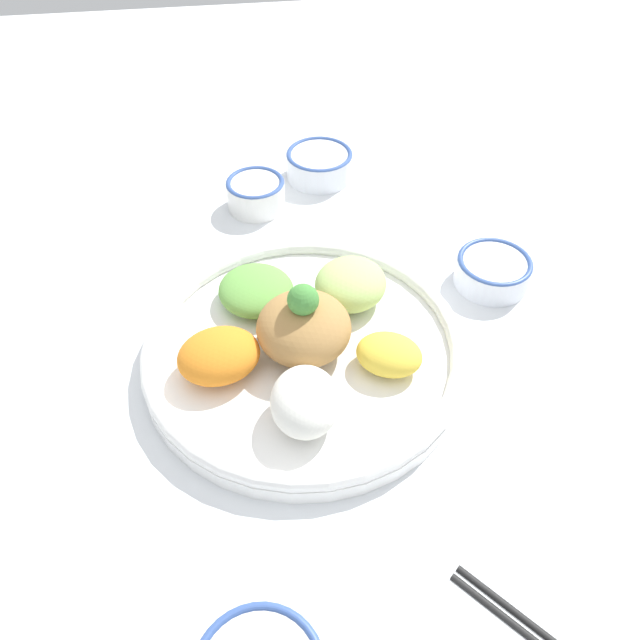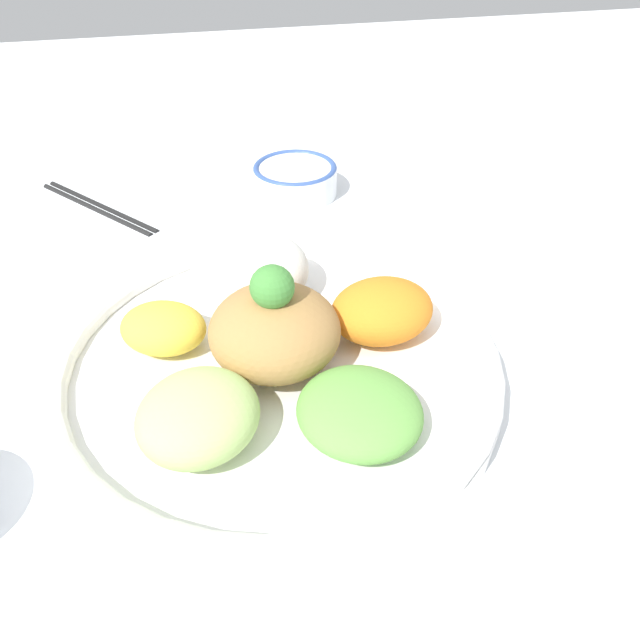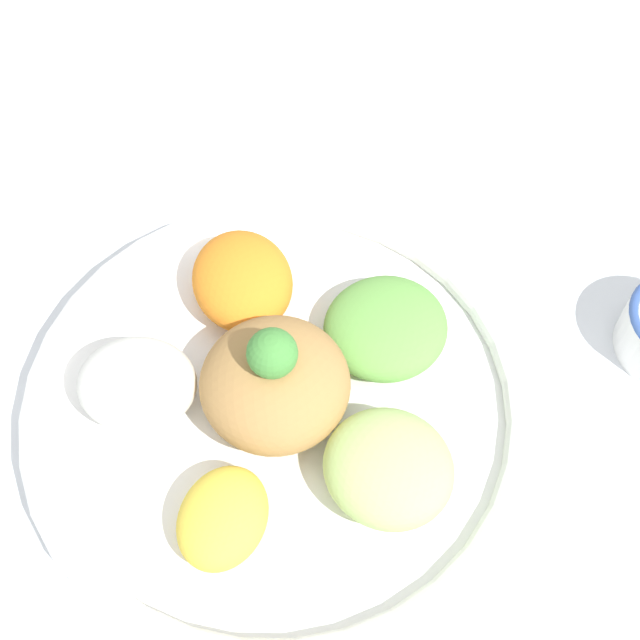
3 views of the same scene
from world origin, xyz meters
name	(u,v)px [view 2 (image 2 of 3)]	position (x,y,z in m)	size (l,w,h in m)	color
ground_plane	(314,367)	(0.00, 0.00, 0.00)	(2.40, 2.40, 0.00)	white
salad_platter	(278,356)	(0.03, 0.01, 0.03)	(0.38, 0.38, 0.12)	white
sauce_bowl_dark	(295,178)	(-0.05, -0.34, 0.02)	(0.11, 0.11, 0.04)	white
chopsticks_pair_near	(98,206)	(0.21, -0.35, 0.00)	(0.15, 0.17, 0.01)	black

